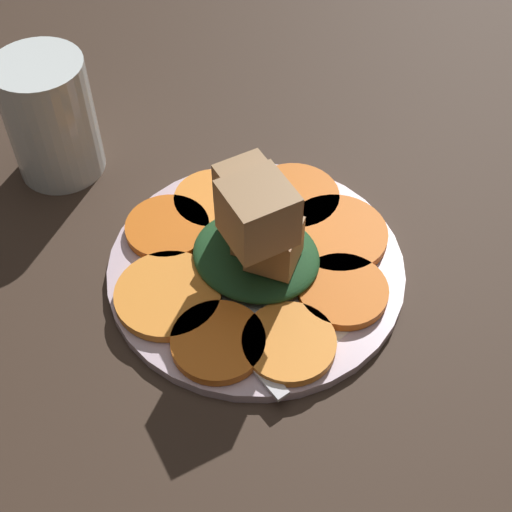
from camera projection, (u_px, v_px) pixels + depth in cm
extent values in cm
cube|color=#38281E|center=(256.00, 279.00, 61.60)|extent=(120.00, 120.00, 2.00)
cylinder|color=silver|center=(256.00, 268.00, 60.45)|extent=(25.08, 25.08, 1.00)
cylinder|color=white|center=(256.00, 268.00, 60.41)|extent=(20.06, 20.06, 1.00)
cylinder|color=orange|center=(289.00, 343.00, 54.42)|extent=(7.28, 7.28, 0.84)
cylinder|color=orange|center=(343.00, 291.00, 57.62)|extent=(7.35, 7.35, 0.84)
cylinder|color=orange|center=(336.00, 234.00, 61.56)|extent=(8.87, 8.87, 0.84)
cylinder|color=orange|center=(294.00, 197.00, 64.44)|extent=(8.16, 8.16, 0.84)
cylinder|color=orange|center=(214.00, 200.00, 64.21)|extent=(7.29, 7.29, 0.84)
cylinder|color=orange|center=(167.00, 228.00, 62.05)|extent=(7.34, 7.34, 0.84)
cylinder|color=orange|center=(168.00, 295.00, 57.36)|extent=(8.66, 8.66, 0.84)
cylinder|color=orange|center=(218.00, 342.00, 54.49)|extent=(7.34, 7.34, 0.84)
ellipsoid|color=#1E4723|center=(256.00, 255.00, 59.14)|extent=(10.82, 9.74, 2.22)
cube|color=#9E754C|center=(274.00, 244.00, 55.92)|extent=(4.43, 4.43, 3.83)
cube|color=olive|center=(256.00, 230.00, 57.33)|extent=(3.60, 3.60, 3.20)
cube|color=olive|center=(251.00, 209.00, 58.19)|extent=(5.11, 5.11, 4.05)
cube|color=#9E754C|center=(258.00, 213.00, 51.02)|extent=(6.46, 6.46, 4.69)
cube|color=#9E754C|center=(247.00, 193.00, 53.87)|extent=(5.47, 5.47, 3.98)
cube|color=silver|center=(234.00, 339.00, 54.92)|extent=(11.96, 6.02, 0.40)
cube|color=silver|center=(184.00, 281.00, 58.54)|extent=(2.32, 2.73, 0.40)
cube|color=silver|center=(153.00, 262.00, 59.82)|extent=(4.66, 2.26, 0.40)
cube|color=silver|center=(160.00, 259.00, 60.08)|extent=(4.66, 2.26, 0.40)
cube|color=silver|center=(167.00, 255.00, 60.34)|extent=(4.66, 2.26, 0.40)
cube|color=silver|center=(173.00, 251.00, 60.59)|extent=(4.66, 2.26, 0.40)
cylinder|color=silver|center=(51.00, 118.00, 64.81)|extent=(8.14, 8.14, 11.74)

